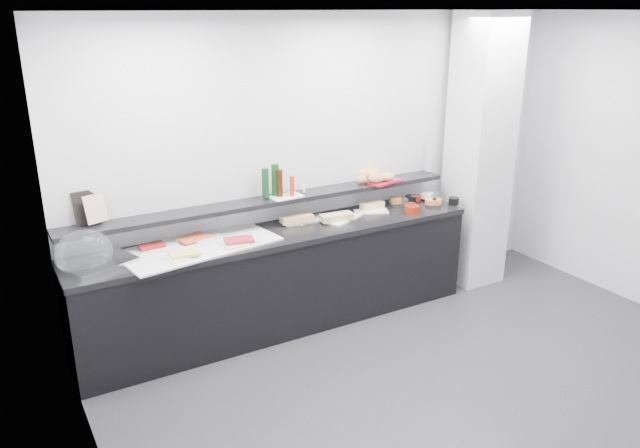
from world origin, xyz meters
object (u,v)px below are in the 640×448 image
condiment_tray (286,197)px  cloche_base (101,264)px  framed_print (86,208)px  bread_tray (381,181)px  sandwich_plate_mid (343,219)px  carafe (429,158)px

condiment_tray → cloche_base: bearing=-178.9°
framed_print → bread_tray: size_ratio=0.75×
condiment_tray → framed_print: bearing=171.0°
sandwich_plate_mid → framed_print: (-2.15, 0.28, 0.37)m
cloche_base → carafe: bearing=-15.4°
sandwich_plate_mid → bread_tray: (0.51, 0.15, 0.25)m
cloche_base → framed_print: 0.46m
bread_tray → framed_print: bearing=162.8°
sandwich_plate_mid → carafe: carafe is taller
sandwich_plate_mid → carafe: (1.12, 0.20, 0.39)m
cloche_base → bread_tray: bread_tray is taller
sandwich_plate_mid → condiment_tray: size_ratio=1.35×
condiment_tray → bread_tray: 1.02m
cloche_base → sandwich_plate_mid: 2.14m
framed_print → condiment_tray: size_ratio=0.94×
cloche_base → carafe: carafe is taller
carafe → sandwich_plate_mid: bearing=-169.9°
sandwich_plate_mid → carafe: 1.21m
carafe → cloche_base: bearing=-176.3°
framed_print → carafe: carafe is taller
condiment_tray → carafe: (1.63, 0.05, 0.14)m
sandwich_plate_mid → condiment_tray: (-0.50, 0.15, 0.25)m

